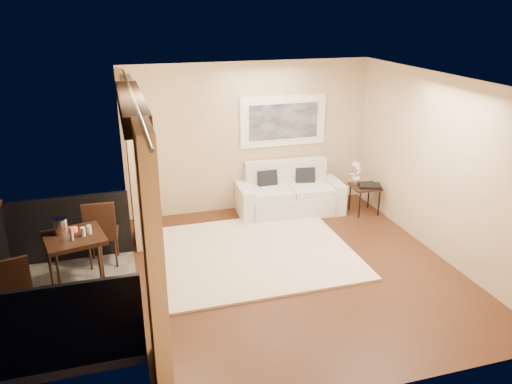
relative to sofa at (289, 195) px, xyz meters
name	(u,v)px	position (x,y,z in m)	size (l,w,h in m)	color
floor	(296,269)	(-0.64, -2.09, -0.32)	(5.00, 5.00, 0.00)	#4D2916
room_shell	(131,105)	(-2.77, -2.09, 2.20)	(5.00, 6.40, 5.00)	white
balcony	(53,294)	(-3.94, -2.09, -0.15)	(1.81, 2.60, 1.17)	#605B56
curtains	(141,199)	(-2.75, -2.09, 1.01)	(0.16, 4.80, 2.64)	tan
artwork	(283,121)	(0.00, 0.38, 1.30)	(1.62, 0.07, 0.92)	white
rug	(255,253)	(-1.08, -1.46, -0.30)	(2.95, 2.57, 0.04)	beige
sofa	(289,195)	(0.00, 0.00, 0.00)	(1.95, 0.93, 0.91)	silver
side_table	(365,189)	(1.29, -0.48, 0.15)	(0.53, 0.53, 0.53)	black
tray	(370,186)	(1.34, -0.56, 0.23)	(0.38, 0.28, 0.05)	black
orchid	(356,172)	(1.16, -0.34, 0.44)	(0.24, 0.16, 0.46)	white
bistro_table	(75,241)	(-3.62, -1.86, 0.44)	(0.86, 0.86, 0.84)	black
balcony_chair_far	(101,229)	(-3.31, -1.19, 0.28)	(0.47, 0.48, 1.03)	black
balcony_chair_near	(15,293)	(-4.26, -2.56, 0.21)	(0.48, 0.49, 0.92)	black
ice_bucket	(61,226)	(-3.77, -1.73, 0.62)	(0.18, 0.18, 0.20)	white
candle	(75,229)	(-3.60, -1.75, 0.55)	(0.06, 0.06, 0.07)	red
vase	(72,234)	(-3.62, -2.00, 0.61)	(0.04, 0.04, 0.18)	white
glass_a	(83,232)	(-3.49, -1.90, 0.58)	(0.06, 0.06, 0.12)	silver
glass_b	(89,230)	(-3.42, -1.86, 0.58)	(0.06, 0.06, 0.12)	silver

